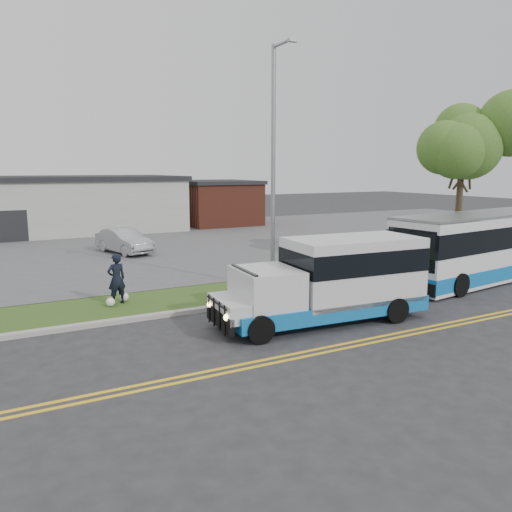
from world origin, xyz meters
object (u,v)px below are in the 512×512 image
shuttle_bus (335,277)px  parked_car_a (124,241)px  tree_east (463,142)px  transit_bus (488,246)px  pedestrian (116,279)px  streetlight_near (274,161)px

shuttle_bus → parked_car_a: bearing=104.9°
tree_east → transit_bus: 5.78m
shuttle_bus → transit_bus: 9.95m
transit_bus → pedestrian: (-15.72, 3.15, -0.50)m
tree_east → streetlight_near: streetlight_near is taller
tree_east → parked_car_a: (-14.42, 11.07, -5.40)m
transit_bus → shuttle_bus: bearing=-176.6°
transit_bus → pedestrian: size_ratio=6.02×
tree_east → shuttle_bus: bearing=-156.8°
shuttle_bus → transit_bus: transit_bus is taller
tree_east → pedestrian: (-17.26, 0.13, -5.18)m
streetlight_near → parked_car_a: bearing=106.8°
streetlight_near → shuttle_bus: bearing=-94.0°
pedestrian → shuttle_bus: bearing=127.6°
shuttle_bus → transit_bus: size_ratio=0.65×
tree_east → transit_bus: bearing=-117.0°
streetlight_near → pedestrian: streetlight_near is taller
transit_bus → tree_east: bearing=55.9°
shuttle_bus → streetlight_near: bearing=89.9°
tree_east → parked_car_a: size_ratio=1.94×
parked_car_a → transit_bus: bearing=-64.1°
shuttle_bus → pedestrian: size_ratio=3.91×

